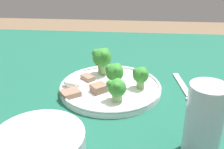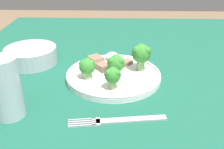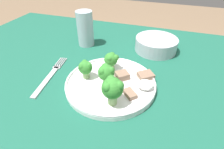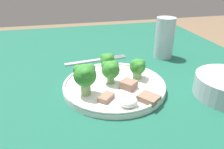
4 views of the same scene
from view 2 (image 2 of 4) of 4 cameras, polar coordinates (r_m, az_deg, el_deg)
The scene contains 13 objects.
table at distance 0.73m, azimuth 2.92°, elevation -8.32°, with size 1.27×1.01×0.76m.
dinner_plate at distance 0.69m, azimuth 0.31°, elevation -0.18°, with size 0.25×0.25×0.02m.
fork at distance 0.54m, azimuth 1.41°, elevation -9.96°, with size 0.05×0.20×0.00m.
cream_bowl at distance 0.81m, azimuth -17.20°, elevation 3.92°, with size 0.15×0.15×0.05m.
drinking_glass at distance 0.57m, azimuth -21.97°, elevation -3.43°, with size 0.06×0.06×0.13m.
broccoli_floret_near_rim_left at distance 0.67m, azimuth 0.87°, elevation 2.44°, with size 0.05×0.04×0.06m.
broccoli_floret_center_left at distance 0.67m, azimuth -5.43°, elevation 1.79°, with size 0.04×0.04×0.05m.
broccoli_floret_back_left at distance 0.61m, azimuth 0.15°, elevation -0.25°, with size 0.04×0.04×0.05m.
broccoli_floret_front_left at distance 0.70m, azimuth 6.38°, elevation 4.50°, with size 0.05×0.05×0.07m.
meat_slice_front_slice at distance 0.77m, azimuth -3.56°, elevation 3.46°, with size 0.05×0.05×0.01m.
meat_slice_middle_slice at distance 0.75m, azimuth 3.08°, elevation 2.58°, with size 0.04×0.04×0.01m.
meat_slice_rear_slice at distance 0.71m, azimuth -1.94°, elevation 1.64°, with size 0.05×0.05×0.02m.
sauce_dollop at distance 0.77m, azimuth 0.04°, elevation 4.00°, with size 0.04×0.04×0.02m.
Camera 2 is at (-0.59, 0.02, 1.08)m, focal length 42.00 mm.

